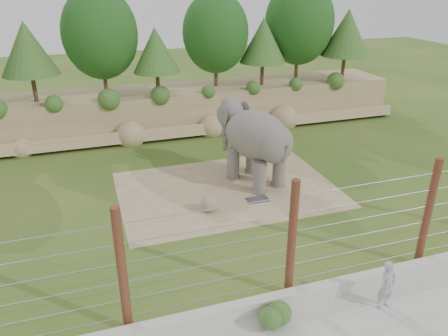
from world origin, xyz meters
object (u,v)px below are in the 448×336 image
object	(u,v)px
elephant	(256,146)
stone_ball	(209,204)
zookeeper	(387,285)
barrier_fence	(292,240)

from	to	relation	value
elephant	stone_ball	distance (m)	3.92
elephant	zookeeper	world-z (taller)	elephant
barrier_fence	zookeeper	distance (m)	3.12
elephant	stone_ball	world-z (taller)	elephant
barrier_fence	elephant	bearing A→B (deg)	75.38
elephant	barrier_fence	distance (m)	8.12
barrier_fence	zookeeper	size ratio (longest dim) A/B	12.49
barrier_fence	zookeeper	bearing A→B (deg)	-30.76
barrier_fence	zookeeper	xyz separation A→B (m)	(2.49, -1.48, -1.18)
stone_ball	zookeeper	distance (m)	7.99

